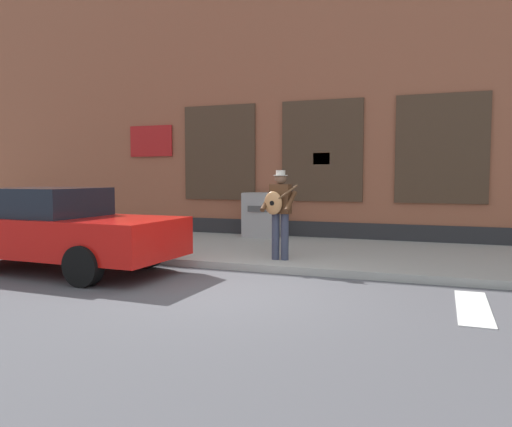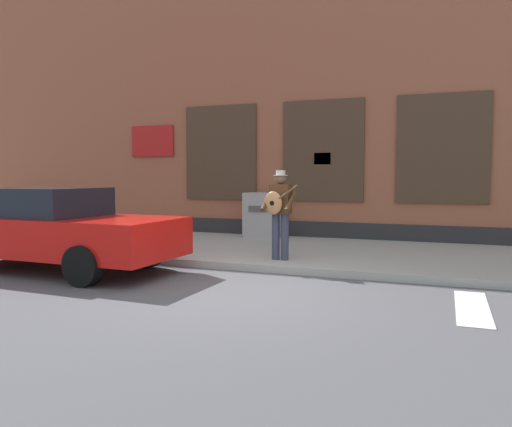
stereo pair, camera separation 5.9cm
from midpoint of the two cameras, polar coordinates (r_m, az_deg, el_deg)
ground_plane at (r=7.66m, az=-3.02°, el=-8.88°), size 160.00×160.00×0.00m
sidewalk at (r=11.13m, az=4.73°, el=-4.38°), size 28.00×4.41×0.14m
building_backdrop at (r=15.35m, az=9.24°, el=14.68°), size 28.00×4.06×9.07m
red_car at (r=9.88m, az=-22.08°, el=-1.68°), size 4.65×2.09×1.53m
busker at (r=9.52m, az=2.50°, el=0.53°), size 0.71×0.54×1.72m
utility_box at (r=13.17m, az=0.56°, el=-0.15°), size 0.92×0.67×1.17m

